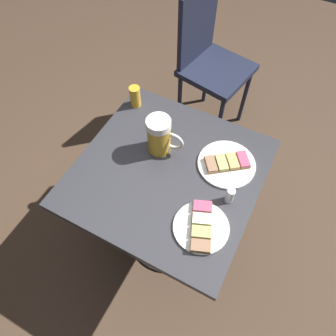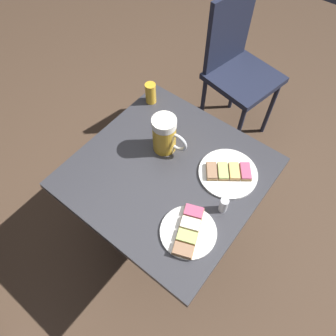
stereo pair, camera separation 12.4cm
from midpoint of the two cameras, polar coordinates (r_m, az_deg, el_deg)
name	(u,v)px [view 2 (the right image)]	position (r m, az deg, el deg)	size (l,w,h in m)	color
ground_plane	(168,235)	(1.89, 1.91, -12.28)	(6.00, 6.00, 0.00)	#4C3828
cafe_table	(168,190)	(1.39, 2.54, -4.24)	(0.72, 0.72, 0.71)	black
plate_near	(228,173)	(1.27, 13.65, -1.04)	(0.23, 0.23, 0.03)	white
plate_far	(188,231)	(1.13, 6.92, -11.64)	(0.20, 0.21, 0.03)	white
beer_mug	(165,135)	(1.25, 2.31, 5.85)	(0.15, 0.10, 0.17)	gold
beer_glass_small	(151,93)	(1.46, -0.70, 13.32)	(0.05, 0.05, 0.10)	gold
salt_shaker	(224,205)	(1.17, 13.11, -6.85)	(0.03, 0.03, 0.07)	silver
cafe_chair	(237,64)	(2.02, 14.30, 17.78)	(0.44, 0.44, 0.93)	#1E2338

